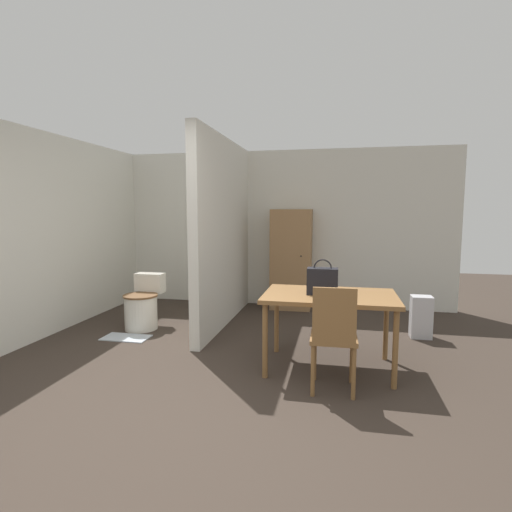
% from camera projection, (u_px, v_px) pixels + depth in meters
% --- Properties ---
extents(ground_plane, '(16.00, 16.00, 0.00)m').
position_uv_depth(ground_plane, '(180.00, 424.00, 2.90)').
color(ground_plane, '#382D26').
extents(wall_back, '(5.79, 0.12, 2.50)m').
position_uv_depth(wall_back, '(271.00, 229.00, 6.55)').
color(wall_back, silver).
rests_on(wall_back, ground_plane).
extents(wall_left, '(0.12, 4.84, 2.50)m').
position_uv_depth(wall_left, '(56.00, 234.00, 5.12)').
color(wall_left, silver).
rests_on(wall_left, ground_plane).
extents(partition_wall, '(0.12, 2.39, 2.50)m').
position_uv_depth(partition_wall, '(224.00, 232.00, 5.42)').
color(partition_wall, silver).
rests_on(partition_wall, ground_plane).
extents(dining_table, '(1.27, 0.82, 0.74)m').
position_uv_depth(dining_table, '(330.00, 302.00, 3.87)').
color(dining_table, brown).
rests_on(dining_table, ground_plane).
extents(wooden_chair, '(0.40, 0.40, 0.93)m').
position_uv_depth(wooden_chair, '(334.00, 335.00, 3.35)').
color(wooden_chair, brown).
rests_on(wooden_chair, ground_plane).
extents(toilet, '(0.44, 0.59, 0.70)m').
position_uv_depth(toilet, '(143.00, 306.00, 5.26)').
color(toilet, silver).
rests_on(toilet, ground_plane).
extents(handbag, '(0.29, 0.15, 0.34)m').
position_uv_depth(handbag, '(322.00, 281.00, 3.83)').
color(handbag, black).
rests_on(handbag, dining_table).
extents(wooden_cabinet, '(0.63, 0.42, 1.57)m').
position_uv_depth(wooden_cabinet, '(291.00, 259.00, 6.26)').
color(wooden_cabinet, '#997047').
rests_on(wooden_cabinet, ground_plane).
extents(bath_mat, '(0.56, 0.30, 0.01)m').
position_uv_depth(bath_mat, '(126.00, 338.00, 4.86)').
color(bath_mat, '#B2BCC6').
rests_on(bath_mat, ground_plane).
extents(space_heater, '(0.24, 0.20, 0.51)m').
position_uv_depth(space_heater, '(421.00, 317.00, 4.86)').
color(space_heater, '#BCBCC1').
rests_on(space_heater, ground_plane).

